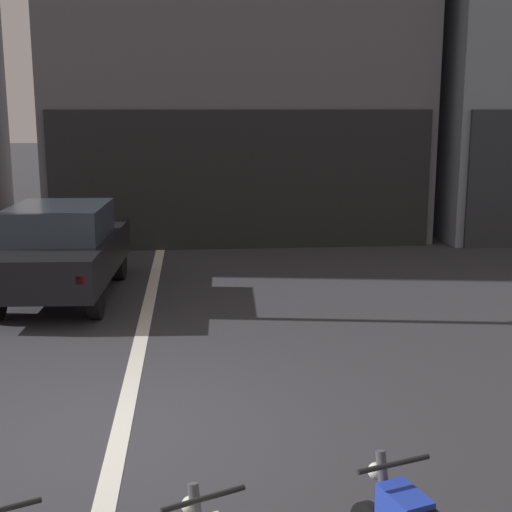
{
  "coord_description": "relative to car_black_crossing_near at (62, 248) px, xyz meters",
  "views": [
    {
      "loc": [
        0.79,
        -6.82,
        3.27
      ],
      "look_at": [
        1.57,
        2.0,
        1.4
      ],
      "focal_mm": 49.81,
      "sensor_mm": 36.0,
      "label": 1
    }
  ],
  "objects": [
    {
      "name": "ground_plane",
      "position": [
        1.48,
        -5.37,
        -0.89
      ],
      "size": [
        120.0,
        120.0,
        0.0
      ],
      "primitive_type": "plane",
      "color": "#333338"
    },
    {
      "name": "lane_centre_line",
      "position": [
        1.48,
        0.63,
        -0.88
      ],
      "size": [
        0.2,
        18.0,
        0.01
      ],
      "primitive_type": "cube",
      "color": "silver",
      "rests_on": "ground"
    },
    {
      "name": "car_black_crossing_near",
      "position": [
        0.0,
        0.0,
        0.0
      ],
      "size": [
        1.94,
        4.18,
        1.64
      ],
      "color": "black",
      "rests_on": "ground"
    }
  ]
}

